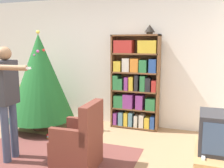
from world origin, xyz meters
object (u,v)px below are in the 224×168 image
(christmas_tree, at_px, (40,77))
(armchair, at_px, (79,145))
(television, at_px, (218,132))
(table_lamp, at_px, (150,29))
(bookshelf, at_px, (135,83))
(standing_person, at_px, (8,94))

(christmas_tree, height_order, armchair, christmas_tree)
(television, bearing_deg, christmas_tree, 160.35)
(table_lamp, bearing_deg, bookshelf, -178.01)
(television, bearing_deg, standing_person, -176.69)
(christmas_tree, height_order, standing_person, christmas_tree)
(bookshelf, height_order, standing_person, bookshelf)
(armchair, height_order, table_lamp, table_lamp)
(armchair, bearing_deg, standing_person, -85.16)
(standing_person, bearing_deg, armchair, 93.00)
(bookshelf, relative_size, armchair, 2.00)
(television, xyz_separation_m, standing_person, (-2.75, -0.16, 0.27))
(armchair, xyz_separation_m, standing_person, (-1.04, -0.12, 0.65))
(television, relative_size, standing_person, 0.29)
(standing_person, bearing_deg, bookshelf, 142.07)
(television, bearing_deg, table_lamp, 122.54)
(television, xyz_separation_m, table_lamp, (-1.15, 1.80, 1.24))
(table_lamp, bearing_deg, armchair, -106.98)
(bookshelf, height_order, television, bookshelf)
(standing_person, height_order, table_lamp, table_lamp)
(television, height_order, standing_person, standing_person)
(christmas_tree, bearing_deg, television, -19.65)
(television, height_order, christmas_tree, christmas_tree)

